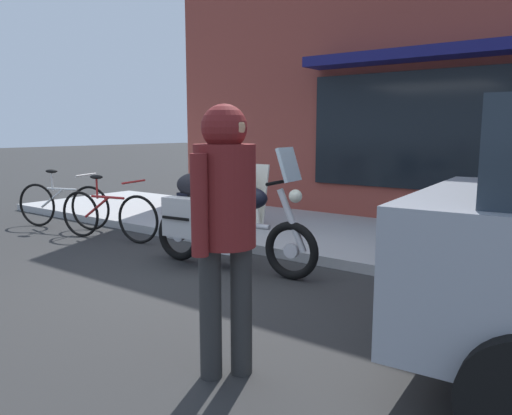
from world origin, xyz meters
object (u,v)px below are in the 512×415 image
parked_bicycle (108,214)px  second_bicycle_by_cafe (63,205)px  pedestrian_walking (225,210)px  sandwich_board_sign (247,196)px  touring_motorcycle (220,216)px

parked_bicycle → second_bicycle_by_cafe: bearing=175.1°
pedestrian_walking → sandwich_board_sign: pedestrian_walking is taller
touring_motorcycle → sandwich_board_sign: bearing=118.4°
touring_motorcycle → pedestrian_walking: 2.57m
pedestrian_walking → second_bicycle_by_cafe: (-5.22, 2.14, -0.70)m
touring_motorcycle → pedestrian_walking: (1.68, -1.88, 0.48)m
touring_motorcycle → second_bicycle_by_cafe: 3.56m
touring_motorcycle → second_bicycle_by_cafe: size_ratio=1.29×
pedestrian_walking → second_bicycle_by_cafe: pedestrian_walking is taller
touring_motorcycle → parked_bicycle: bearing=176.1°
parked_bicycle → pedestrian_walking: size_ratio=0.98×
touring_motorcycle → second_bicycle_by_cafe: (-3.54, 0.26, -0.22)m
parked_bicycle → second_bicycle_by_cafe: second_bicycle_by_cafe is taller
sandwich_board_sign → second_bicycle_by_cafe: size_ratio=0.56×
pedestrian_walking → second_bicycle_by_cafe: size_ratio=1.04×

